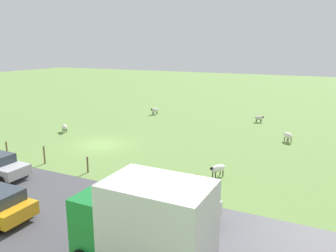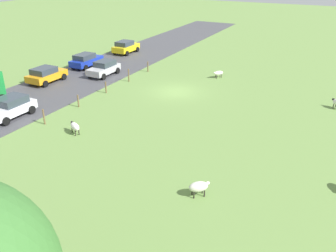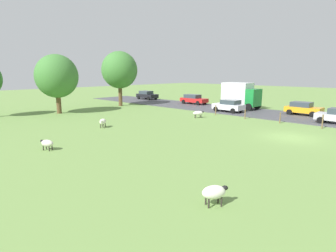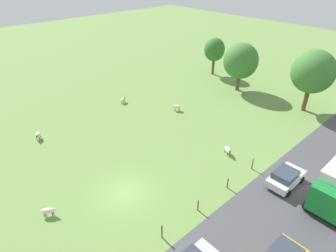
% 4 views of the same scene
% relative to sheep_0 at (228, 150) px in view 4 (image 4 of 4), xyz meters
% --- Properties ---
extents(ground_plane, '(160.00, 160.00, 0.00)m').
position_rel_sheep_0_xyz_m(ground_plane, '(-2.49, -11.16, -0.55)').
color(ground_plane, '#6B8E47').
extents(sheep_0, '(1.26, 0.99, 0.79)m').
position_rel_sheep_0_xyz_m(sheep_0, '(0.00, 0.00, 0.00)').
color(sheep_0, white).
rests_on(sheep_0, ground_plane).
extents(sheep_1, '(0.98, 1.14, 0.73)m').
position_rel_sheep_0_xyz_m(sheep_1, '(-4.53, -17.03, -0.04)').
color(sheep_1, silver).
rests_on(sheep_1, ground_plane).
extents(sheep_2, '(1.13, 1.09, 0.83)m').
position_rel_sheep_0_xyz_m(sheep_2, '(-10.53, 2.90, 0.01)').
color(sheep_2, silver).
rests_on(sheep_2, ground_plane).
extents(sheep_3, '(0.78, 1.06, 0.71)m').
position_rel_sheep_0_xyz_m(sheep_3, '(-17.31, -1.00, -0.08)').
color(sheep_3, beige).
rests_on(sheep_3, ground_plane).
extents(sheep_4, '(1.09, 0.94, 0.81)m').
position_rel_sheep_0_xyz_m(sheep_4, '(-16.11, -13.35, -0.00)').
color(sheep_4, silver).
rests_on(sheep_4, ground_plane).
extents(tree_0, '(3.45, 3.45, 6.27)m').
position_rel_sheep_0_xyz_m(tree_0, '(-16.24, 17.12, 3.74)').
color(tree_0, brown).
rests_on(tree_0, ground_plane).
extents(tree_1, '(5.08, 5.08, 7.19)m').
position_rel_sheep_0_xyz_m(tree_1, '(-9.26, 14.59, 4.00)').
color(tree_1, brown).
rests_on(tree_1, ground_plane).
extents(tree_2, '(5.30, 5.30, 8.10)m').
position_rel_sheep_0_xyz_m(tree_2, '(0.77, 15.50, 4.80)').
color(tree_2, brown).
rests_on(tree_2, ground_plane).
extents(fence_post_1, '(0.12, 0.12, 1.29)m').
position_rel_sheep_0_xyz_m(fence_post_1, '(3.09, -11.82, 0.10)').
color(fence_post_1, brown).
rests_on(fence_post_1, ground_plane).
extents(fence_post_2, '(0.12, 0.12, 1.08)m').
position_rel_sheep_0_xyz_m(fence_post_2, '(3.09, -7.95, -0.00)').
color(fence_post_2, brown).
rests_on(fence_post_2, ground_plane).
extents(fence_post_3, '(0.12, 0.12, 1.06)m').
position_rel_sheep_0_xyz_m(fence_post_3, '(3.09, -4.09, -0.02)').
color(fence_post_3, brown).
rests_on(fence_post_3, ground_plane).
extents(fence_post_4, '(0.12, 0.12, 1.20)m').
position_rel_sheep_0_xyz_m(fence_post_4, '(3.09, -0.22, 0.05)').
color(fence_post_4, brown).
rests_on(fence_post_4, ground_plane).
extents(car_4, '(2.14, 3.84, 1.55)m').
position_rel_sheep_0_xyz_m(car_4, '(6.32, -0.02, 0.32)').
color(car_4, silver).
rests_on(car_4, road_strip).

